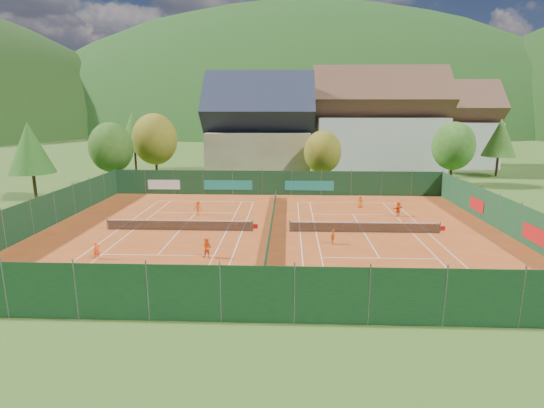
{
  "coord_description": "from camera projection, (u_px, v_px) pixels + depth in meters",
  "views": [
    {
      "loc": [
        1.51,
        -35.28,
        10.43
      ],
      "look_at": [
        0.0,
        2.0,
        2.0
      ],
      "focal_mm": 28.0,
      "sensor_mm": 36.0,
      "label": 1
    }
  ],
  "objects": [
    {
      "name": "player_right_far_b",
      "position": [
        398.0,
        209.0,
        41.68
      ],
      "size": [
        1.45,
        1.16,
        1.55
      ],
      "primitive_type": "imported",
      "rotation": [
        0.0,
        0.0,
        3.71
      ],
      "color": "orange",
      "rests_on": "ground"
    },
    {
      "name": "loose_ball_1",
      "position": [
        358.0,
        278.0,
        26.51
      ],
      "size": [
        0.07,
        0.07,
        0.07
      ],
      "primitive_type": "sphere",
      "color": "#CCD833",
      "rests_on": "ground"
    },
    {
      "name": "court_divider",
      "position": [
        271.0,
        226.0,
        36.63
      ],
      "size": [
        0.03,
        28.8,
        1.0
      ],
      "color": "#143821",
      "rests_on": "ground"
    },
    {
      "name": "tennis_net_right",
      "position": [
        366.0,
        227.0,
        36.3
      ],
      "size": [
        13.3,
        0.1,
        1.02
      ],
      "color": "#59595B",
      "rests_on": "ground"
    },
    {
      "name": "hotel_block_a",
      "position": [
        378.0,
        127.0,
        69.57
      ],
      "size": [
        21.6,
        11.0,
        17.25
      ],
      "color": "silver",
      "rests_on": "ground"
    },
    {
      "name": "tennis_net_left",
      "position": [
        181.0,
        225.0,
        36.93
      ],
      "size": [
        13.3,
        0.1,
        1.02
      ],
      "color": "#59595B",
      "rests_on": "ground"
    },
    {
      "name": "loose_ball_0",
      "position": [
        183.0,
        250.0,
        31.78
      ],
      "size": [
        0.07,
        0.07,
        0.07
      ],
      "primitive_type": "sphere",
      "color": "#CCD833",
      "rests_on": "ground"
    },
    {
      "name": "player_right_far_a",
      "position": [
        360.0,
        202.0,
        45.43
      ],
      "size": [
        0.67,
        0.45,
        1.34
      ],
      "primitive_type": "imported",
      "rotation": [
        0.0,
        0.0,
        3.17
      ],
      "color": "#DD5A13",
      "rests_on": "ground"
    },
    {
      "name": "loose_ball_3",
      "position": [
        212.0,
        209.0,
        45.04
      ],
      "size": [
        0.07,
        0.07,
        0.07
      ],
      "primitive_type": "sphere",
      "color": "#CCD833",
      "rests_on": "ground"
    },
    {
      "name": "player_left_far",
      "position": [
        198.0,
        208.0,
        42.21
      ],
      "size": [
        1.04,
        0.71,
        1.48
      ],
      "primitive_type": "imported",
      "rotation": [
        0.0,
        0.0,
        2.96
      ],
      "color": "#D64D13",
      "rests_on": "ground"
    },
    {
      "name": "mountain_backdrop",
      "position": [
        331.0,
        188.0,
        271.9
      ],
      "size": [
        820.0,
        530.0,
        242.0
      ],
      "color": "black",
      "rests_on": "ground"
    },
    {
      "name": "chalet",
      "position": [
        260.0,
        134.0,
        64.63
      ],
      "size": [
        16.2,
        12.0,
        16.0
      ],
      "color": "#C0AE87",
      "rests_on": "ground"
    },
    {
      "name": "court_markings_left",
      "position": [
        180.0,
        230.0,
        37.05
      ],
      "size": [
        11.03,
        23.83,
        0.0
      ],
      "color": "white",
      "rests_on": "ground"
    },
    {
      "name": "tree_west_side",
      "position": [
        30.0,
        148.0,
        48.2
      ],
      "size": [
        5.04,
        5.04,
        9.0
      ],
      "color": "#462E19",
      "rests_on": "ground"
    },
    {
      "name": "fence_west",
      "position": [
        44.0,
        213.0,
        37.2
      ],
      "size": [
        0.04,
        32.0,
        3.0
      ],
      "color": "#13351B",
      "rests_on": "ground"
    },
    {
      "name": "clay_pad",
      "position": [
        271.0,
        231.0,
        36.74
      ],
      "size": [
        40.0,
        32.0,
        0.01
      ],
      "primitive_type": "cube",
      "color": "#A24117",
      "rests_on": "ground"
    },
    {
      "name": "loose_ball_2",
      "position": [
        286.0,
        215.0,
        42.24
      ],
      "size": [
        0.07,
        0.07,
        0.07
      ],
      "primitive_type": "sphere",
      "color": "#CCD833",
      "rests_on": "ground"
    },
    {
      "name": "tree_east_front",
      "position": [
        453.0,
        146.0,
        57.99
      ],
      "size": [
        5.72,
        5.72,
        8.69
      ],
      "color": "#482919",
      "rests_on": "ground"
    },
    {
      "name": "fence_north",
      "position": [
        273.0,
        183.0,
        52.02
      ],
      "size": [
        40.0,
        0.1,
        3.0
      ],
      "color": "#14391E",
      "rests_on": "ground"
    },
    {
      "name": "hotel_block_b",
      "position": [
        446.0,
        130.0,
        76.98
      ],
      "size": [
        17.28,
        10.0,
        15.5
      ],
      "color": "silver",
      "rests_on": "ground"
    },
    {
      "name": "player_left_mid",
      "position": [
        207.0,
        248.0,
        30.03
      ],
      "size": [
        0.86,
        0.75,
        1.51
      ],
      "primitive_type": "imported",
      "rotation": [
        0.0,
        0.0,
        -0.27
      ],
      "color": "orange",
      "rests_on": "ground"
    },
    {
      "name": "tree_west_mid",
      "position": [
        155.0,
        139.0,
        61.45
      ],
      "size": [
        6.44,
        6.44,
        9.78
      ],
      "color": "#442818",
      "rests_on": "ground"
    },
    {
      "name": "tree_west_front",
      "position": [
        111.0,
        147.0,
        55.91
      ],
      "size": [
        5.72,
        5.72,
        8.69
      ],
      "color": "#422E17",
      "rests_on": "ground"
    },
    {
      "name": "tree_east_back",
      "position": [
        431.0,
        130.0,
        73.21
      ],
      "size": [
        7.15,
        7.15,
        10.86
      ],
      "color": "#432D17",
      "rests_on": "ground"
    },
    {
      "name": "tree_center",
      "position": [
        323.0,
        152.0,
        56.9
      ],
      "size": [
        5.01,
        5.01,
        7.6
      ],
      "color": "#492D1A",
      "rests_on": "ground"
    },
    {
      "name": "player_left_near",
      "position": [
        97.0,
        251.0,
        29.87
      ],
      "size": [
        0.55,
        0.49,
        1.27
      ],
      "primitive_type": "imported",
      "rotation": [
        0.0,
        0.0,
        0.5
      ],
      "color": "#FF5116",
      "rests_on": "ground"
    },
    {
      "name": "tree_west_back",
      "position": [
        134.0,
        131.0,
        69.34
      ],
      "size": [
        5.6,
        5.6,
        10.0
      ],
      "color": "#442B18",
      "rests_on": "ground"
    },
    {
      "name": "fence_east",
      "position": [
        508.0,
        217.0,
        35.67
      ],
      "size": [
        0.09,
        32.0,
        3.0
      ],
      "color": "#15391E",
      "rests_on": "ground"
    },
    {
      "name": "player_right_near",
      "position": [
        333.0,
        237.0,
        33.19
      ],
      "size": [
        0.59,
        0.76,
        1.21
      ],
      "primitive_type": "imported",
      "rotation": [
        0.0,
        0.0,
        1.09
      ],
      "color": "orange",
      "rests_on": "ground"
    },
    {
      "name": "fence_south",
      "position": [
        257.0,
        294.0,
        20.81
      ],
      "size": [
        40.0,
        0.04,
        3.0
      ],
      "color": "#133619",
      "rests_on": "ground"
    },
    {
      "name": "court_markings_right",
      "position": [
        364.0,
        232.0,
        36.42
      ],
      "size": [
        11.03,
        23.83,
        0.0
      ],
      "color": "white",
      "rests_on": "ground"
    },
    {
      "name": "tree_east_mid",
      "position": [
        500.0,
        137.0,
        65.25
      ],
      "size": [
        5.04,
        5.04,
        9.0
      ],
      "color": "#432718",
      "rests_on": "ground"
    },
    {
      "name": "ground",
      "position": [
        271.0,
        232.0,
        36.74
      ],
      "size": [
        600.0,
        600.0,
        0.0
      ],
      "primitive_type": "plane",
      "color": "#325219",
      "rests_on": "ground"
    },
    {
      "name": "ball_hopper",
      "position": [
        490.0,
        288.0,
        23.86
      ],
      "size": [
        0.34,
        0.34,
        0.8
      ],
      "color": "slate",
      "rests_on": "ground"
    }
  ]
}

